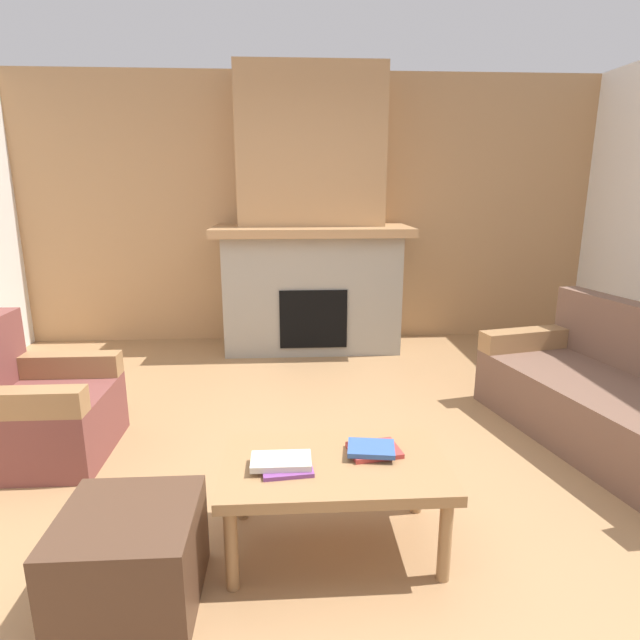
% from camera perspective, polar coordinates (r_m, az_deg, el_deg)
% --- Properties ---
extents(ground, '(9.00, 9.00, 0.00)m').
position_cam_1_polar(ground, '(3.06, 1.38, -17.49)').
color(ground, '#9E754C').
extents(wall_back_wood_panel, '(6.00, 0.12, 2.70)m').
position_cam_1_polar(wall_back_wood_panel, '(5.59, -1.14, 11.73)').
color(wall_back_wood_panel, tan).
rests_on(wall_back_wood_panel, ground).
extents(fireplace, '(1.90, 0.82, 2.70)m').
position_cam_1_polar(fireplace, '(5.23, -0.96, 9.50)').
color(fireplace, gray).
rests_on(fireplace, ground).
extents(couch, '(1.21, 1.94, 0.85)m').
position_cam_1_polar(couch, '(3.86, 29.93, -7.74)').
color(couch, brown).
rests_on(couch, ground).
extents(armchair, '(0.76, 0.76, 0.85)m').
position_cam_1_polar(armchair, '(3.65, -28.55, -8.62)').
color(armchair, brown).
rests_on(armchair, ground).
extents(coffee_table, '(1.00, 0.60, 0.43)m').
position_cam_1_polar(coffee_table, '(2.43, 1.61, -16.24)').
color(coffee_table, '#997047').
rests_on(coffee_table, ground).
extents(ottoman, '(0.52, 0.52, 0.40)m').
position_cam_1_polar(ottoman, '(2.37, -19.87, -23.16)').
color(ottoman, '#4C3323').
rests_on(ottoman, ground).
extents(book_stack_near_edge, '(0.27, 0.23, 0.05)m').
position_cam_1_polar(book_stack_near_edge, '(2.35, -3.99, -15.23)').
color(book_stack_near_edge, '#7A3D84').
rests_on(book_stack_near_edge, coffee_table).
extents(book_stack_center, '(0.26, 0.22, 0.04)m').
position_cam_1_polar(book_stack_center, '(2.47, 5.76, -13.81)').
color(book_stack_center, '#B23833').
rests_on(book_stack_center, coffee_table).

